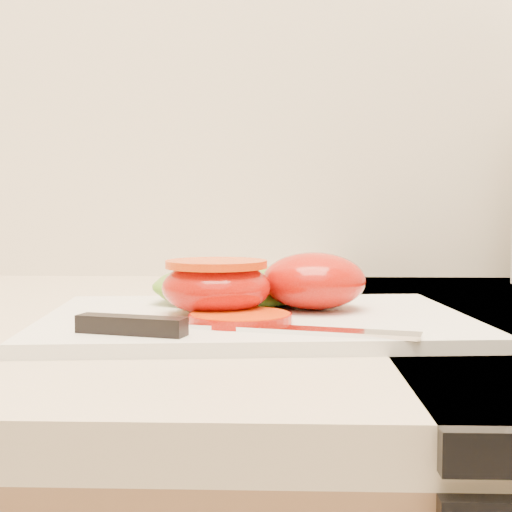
{
  "coord_description": "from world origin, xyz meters",
  "views": [
    {
      "loc": [
        0.1,
        1.05,
        1.02
      ],
      "look_at": [
        0.08,
        1.61,
        0.99
      ],
      "focal_mm": 50.0,
      "sensor_mm": 36.0,
      "label": 1
    }
  ],
  "objects": [
    {
      "name": "tomato_half_dome",
      "position": [
        0.13,
        1.63,
        0.96
      ],
      "size": [
        0.09,
        0.09,
        0.05
      ],
      "primitive_type": "ellipsoid",
      "color": "red",
      "rests_on": "cutting_board"
    },
    {
      "name": "knife",
      "position": [
        0.05,
        1.51,
        0.94
      ],
      "size": [
        0.23,
        0.06,
        0.01
      ],
      "rotation": [
        0.0,
        0.0,
        -0.27
      ],
      "color": "silver",
      "rests_on": "cutting_board"
    },
    {
      "name": "lettuce_leaf_0",
      "position": [
        0.06,
        1.67,
        0.95
      ],
      "size": [
        0.16,
        0.13,
        0.03
      ],
      "primitive_type": "ellipsoid",
      "rotation": [
        0.0,
        0.0,
        0.22
      ],
      "color": "#549427",
      "rests_on": "cutting_board"
    },
    {
      "name": "tomato_half_cut",
      "position": [
        0.05,
        1.6,
        0.96
      ],
      "size": [
        0.09,
        0.09,
        0.04
      ],
      "color": "red",
      "rests_on": "cutting_board"
    },
    {
      "name": "cutting_board",
      "position": [
        0.08,
        1.6,
        0.94
      ],
      "size": [
        0.35,
        0.26,
        0.01
      ],
      "primitive_type": "cube",
      "rotation": [
        0.0,
        0.0,
        0.09
      ],
      "color": "silver",
      "rests_on": "counter"
    },
    {
      "name": "tomato_slice_0",
      "position": [
        0.07,
        1.56,
        0.94
      ],
      "size": [
        0.07,
        0.07,
        0.01
      ],
      "primitive_type": "cylinder",
      "color": "orange",
      "rests_on": "cutting_board"
    }
  ]
}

